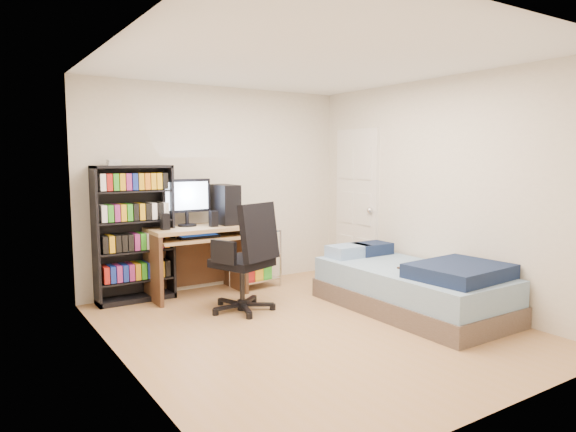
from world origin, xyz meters
TOP-DOWN VIEW (x-y plane):
  - room at (0.00, 0.00)m, footprint 3.58×4.08m
  - media_shelf at (-1.13, 1.84)m, footprint 0.87×0.29m
  - computer_desk at (-0.34, 1.75)m, footprint 1.09×0.63m
  - office_chair at (-0.26, 0.81)m, footprint 0.89×0.89m
  - wire_cart at (0.33, 1.65)m, footprint 0.59×0.45m
  - bed at (1.21, -0.16)m, footprint 1.05×2.10m
  - door at (1.72, 1.35)m, footprint 0.12×0.80m

SIDE VIEW (x-z plane):
  - bed at x=1.21m, z-range -0.04..0.56m
  - office_chair at x=-0.26m, z-range -0.21..0.95m
  - wire_cart at x=0.33m, z-range 0.14..1.02m
  - computer_desk at x=-0.34m, z-range 0.05..1.43m
  - media_shelf at x=-1.13m, z-range -0.01..1.59m
  - door at x=1.72m, z-range 0.00..2.00m
  - room at x=0.00m, z-range -0.04..2.54m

